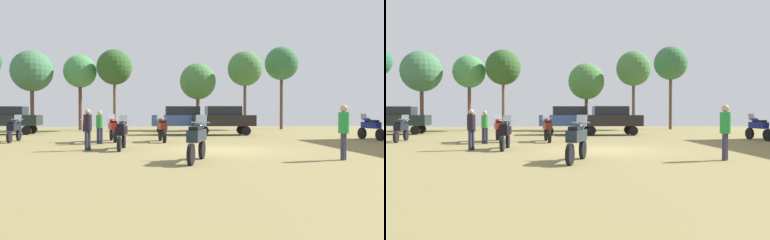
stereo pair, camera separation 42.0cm
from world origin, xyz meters
TOP-DOWN VIEW (x-y plane):
  - ground_plane at (0.00, 0.00)m, footprint 44.00×52.00m
  - motorcycle_1 at (-6.51, 4.24)m, footprint 0.73×2.09m
  - motorcycle_3 at (-5.24, 4.93)m, footprint 0.81×2.22m
  - motorcycle_5 at (9.33, 5.08)m, footprint 0.67×2.16m
  - motorcycle_6 at (-2.58, 4.50)m, footprint 0.67×2.16m
  - motorcycle_8 at (-4.23, 0.45)m, footprint 0.62×2.18m
  - motorcycle_9 at (-1.36, -3.60)m, footprint 0.85×2.20m
  - motorcycle_10 at (-10.45, 4.98)m, footprint 0.62×2.18m
  - car_1 at (1.58, 10.20)m, footprint 4.36×1.95m
  - car_2 at (-13.63, 11.84)m, footprint 4.42×2.11m
  - car_3 at (-1.24, 10.84)m, footprint 4.39×2.03m
  - person_1 at (-5.58, 0.16)m, footprint 0.46×0.46m
  - person_2 at (3.50, -3.49)m, footprint 0.48×0.48m
  - person_3 at (-5.65, 3.30)m, footprint 0.40×0.40m
  - tree_2 at (-6.87, 17.24)m, footprint 3.07×3.07m
  - tree_3 at (0.47, 17.89)m, footprint 3.25×3.25m
  - tree_4 at (4.58, 17.04)m, footprint 3.07×3.07m
  - tree_5 at (8.42, 18.73)m, footprint 3.12×3.12m
  - tree_6 at (-9.98, 17.99)m, footprint 2.88×2.88m
  - tree_7 at (-13.87, 17.25)m, footprint 3.51×3.51m

SIDE VIEW (x-z plane):
  - ground_plane at x=0.00m, z-range 0.00..0.02m
  - motorcycle_1 at x=-6.51m, z-range 0.01..1.45m
  - motorcycle_10 at x=-10.45m, z-range 0.01..1.45m
  - motorcycle_8 at x=-4.23m, z-range 0.01..1.46m
  - motorcycle_3 at x=-5.24m, z-range 0.01..1.49m
  - motorcycle_5 at x=9.33m, z-range 0.00..1.50m
  - motorcycle_9 at x=-1.36m, z-range 0.01..1.50m
  - motorcycle_6 at x=-2.58m, z-range 0.00..1.51m
  - person_3 at x=-5.65m, z-range 0.15..1.81m
  - person_1 at x=-5.58m, z-range 0.16..1.87m
  - person_2 at x=3.50m, z-range 0.18..2.00m
  - car_1 at x=1.58m, z-range 0.19..2.19m
  - car_2 at x=-13.63m, z-range 0.19..2.19m
  - car_3 at x=-1.24m, z-range 0.19..2.19m
  - tree_3 at x=0.47m, z-range 1.37..7.37m
  - tree_7 at x=-13.87m, z-range 1.68..8.57m
  - tree_6 at x=-9.98m, z-range 1.85..8.50m
  - tree_4 at x=4.58m, z-range 1.95..8.94m
  - tree_2 at x=-6.87m, z-range 1.98..9.03m
  - tree_5 at x=8.42m, z-range 2.28..10.02m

